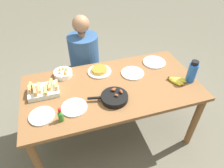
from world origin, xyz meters
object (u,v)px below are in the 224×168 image
at_px(fruit_bowl_mango, 63,73).
at_px(empty_plate_near_front, 42,116).
at_px(banana_bunch, 176,80).
at_px(hot_sauce_bottle, 61,115).
at_px(empty_plate_far_left, 154,62).
at_px(water_bottle, 192,72).
at_px(empty_plate_mid_edge, 133,73).
at_px(melon_tray, 43,90).
at_px(skillet, 114,97).
at_px(empty_plate_far_right, 74,107).
at_px(person_figure, 86,70).
at_px(frittata_plate_center, 99,71).

bearing_deg(fruit_bowl_mango, empty_plate_near_front, -114.83).
relative_size(banana_bunch, hot_sauce_bottle, 1.42).
height_order(empty_plate_far_left, hot_sauce_bottle, hot_sauce_bottle).
bearing_deg(water_bottle, empty_plate_mid_edge, 151.63).
relative_size(melon_tray, water_bottle, 1.20).
bearing_deg(empty_plate_near_front, melon_tray, 83.97).
height_order(melon_tray, water_bottle, water_bottle).
relative_size(skillet, empty_plate_far_right, 1.62).
bearing_deg(empty_plate_far_right, empty_plate_mid_edge, 24.84).
bearing_deg(empty_plate_far_left, water_bottle, -62.94).
distance_m(empty_plate_mid_edge, water_bottle, 0.59).
bearing_deg(hot_sauce_bottle, melon_tray, 107.79).
relative_size(melon_tray, fruit_bowl_mango, 1.48).
bearing_deg(melon_tray, empty_plate_near_front, -96.03).
bearing_deg(water_bottle, person_figure, 138.27).
bearing_deg(empty_plate_far_right, hot_sauce_bottle, -138.99).
xyz_separation_m(empty_plate_near_front, person_figure, (0.52, 0.87, -0.26)).
relative_size(melon_tray, empty_plate_far_right, 1.25).
bearing_deg(frittata_plate_center, empty_plate_near_front, -143.33).
bearing_deg(fruit_bowl_mango, banana_bunch, -22.24).
bearing_deg(empty_plate_far_right, melon_tray, 131.39).
distance_m(empty_plate_far_left, empty_plate_far_right, 1.06).
bearing_deg(hot_sauce_bottle, skillet, 11.87).
bearing_deg(frittata_plate_center, water_bottle, -25.83).
bearing_deg(empty_plate_far_right, banana_bunch, 3.10).
relative_size(banana_bunch, empty_plate_near_front, 0.90).
height_order(banana_bunch, person_figure, person_figure).
distance_m(skillet, empty_plate_far_right, 0.36).
height_order(empty_plate_near_front, person_figure, person_figure).
distance_m(empty_plate_near_front, empty_plate_far_left, 1.32).
bearing_deg(frittata_plate_center, skillet, -86.82).
relative_size(melon_tray, frittata_plate_center, 1.12).
bearing_deg(empty_plate_far_left, melon_tray, -172.96).
bearing_deg(water_bottle, empty_plate_far_right, -178.44).
distance_m(banana_bunch, frittata_plate_center, 0.79).
bearing_deg(empty_plate_far_right, water_bottle, 1.56).
height_order(fruit_bowl_mango, water_bottle, water_bottle).
relative_size(skillet, empty_plate_far_left, 1.43).
distance_m(skillet, fruit_bowl_mango, 0.64).
bearing_deg(melon_tray, empty_plate_mid_edge, 2.09).
distance_m(empty_plate_mid_edge, hot_sauce_bottle, 0.89).
xyz_separation_m(frittata_plate_center, water_bottle, (0.84, -0.41, 0.09)).
distance_m(empty_plate_far_left, person_figure, 0.88).
xyz_separation_m(skillet, hot_sauce_bottle, (-0.48, -0.10, 0.03)).
relative_size(empty_plate_near_front, hot_sauce_bottle, 1.58).
relative_size(banana_bunch, skillet, 0.52).
xyz_separation_m(melon_tray, frittata_plate_center, (0.58, 0.16, -0.01)).
bearing_deg(person_figure, frittata_plate_center, -78.29).
height_order(empty_plate_mid_edge, hot_sauce_bottle, hot_sauce_bottle).
relative_size(empty_plate_near_front, empty_plate_mid_edge, 0.89).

